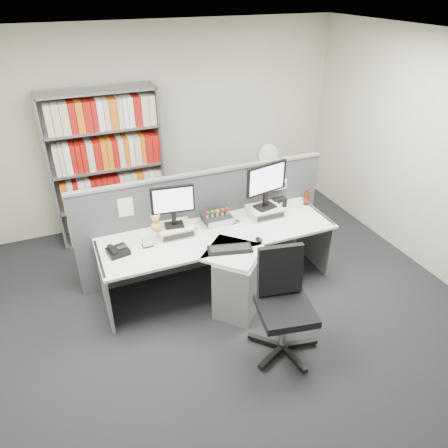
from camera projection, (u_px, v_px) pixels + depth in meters
name	position (u px, v px, depth m)	size (l,w,h in m)	color
ground	(248.00, 330.00, 4.36)	(5.50, 5.50, 0.00)	#232529
room_shell	(254.00, 169.00, 3.46)	(5.04, 5.54, 2.72)	beige
partition	(205.00, 220.00, 5.03)	(3.00, 0.08, 1.27)	#494C53
desk	(226.00, 263.00, 4.61)	(2.60, 1.20, 0.72)	silver
monitor_riser_left	(175.00, 230.00, 4.61)	(0.38, 0.31, 0.10)	beige
monitor_riser_right	(265.00, 211.00, 4.97)	(0.38, 0.31, 0.10)	beige
monitor_left	(173.00, 203.00, 4.44)	(0.46, 0.17, 0.47)	black
monitor_right	(266.00, 182.00, 4.78)	(0.53, 0.21, 0.54)	black
desktop_pc	(217.00, 218.00, 4.84)	(0.31, 0.28, 0.08)	black
figurines	(217.00, 212.00, 4.78)	(0.29, 0.05, 0.09)	beige
keyboard	(230.00, 249.00, 4.34)	(0.49, 0.28, 0.03)	black
mouse	(259.00, 240.00, 4.49)	(0.06, 0.10, 0.04)	black
desk_phone	(117.00, 251.00, 4.28)	(0.24, 0.22, 0.09)	black
desk_calendar	(147.00, 242.00, 4.39)	(0.11, 0.08, 0.13)	black
plush_toy	(156.00, 224.00, 4.44)	(0.11, 0.11, 0.20)	gold
speaker	(279.00, 202.00, 5.14)	(0.17, 0.09, 0.11)	black
cola_bottle	(306.00, 199.00, 5.18)	(0.07, 0.07, 0.22)	#3F190A
shelving_unit	(108.00, 169.00, 5.52)	(1.41, 0.40, 2.00)	gray
filing_cabinet	(265.00, 198.00, 6.17)	(0.45, 0.61, 0.70)	gray
desk_fan	(267.00, 156.00, 5.84)	(0.28, 0.17, 0.48)	white
office_chair	(283.00, 301.00, 3.93)	(0.68, 0.68, 1.04)	silver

